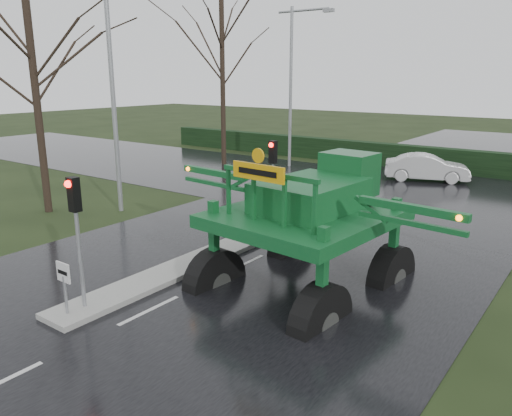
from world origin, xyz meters
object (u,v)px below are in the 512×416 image
Objects in this scene: traffic_signal_near at (76,215)px; street_light_left_far at (295,73)px; keep_left_sign at (64,280)px; street_light_left_near at (116,73)px; traffic_signal_mid at (273,166)px; white_sedan at (426,181)px; crop_sprayer at (219,200)px.

street_light_left_far is at bearing 108.17° from traffic_signal_near.
street_light_left_near is (-6.89, 7.50, 4.93)m from keep_left_sign.
street_light_left_near is 1.00× the size of street_light_left_far.
traffic_signal_mid reaches higher than white_sedan.
traffic_signal_near is at bearing 154.62° from white_sedan.
crop_sprayer is (1.51, -4.88, -0.14)m from traffic_signal_mid.
street_light_left_near is 14.00m from street_light_left_far.
white_sedan is (1.71, 21.62, -2.59)m from traffic_signal_near.
white_sedan is at bearing 85.47° from traffic_signal_near.
traffic_signal_mid is (0.00, 8.99, 1.53)m from keep_left_sign.
street_light_left_far is at bearing 90.00° from street_light_left_near.
street_light_left_far is 2.17× the size of white_sedan.
crop_sprayer is at bearing -21.98° from street_light_left_near.
street_light_left_near is at bearing 134.53° from traffic_signal_near.
street_light_left_far reaches higher than crop_sprayer.
crop_sprayer reaches higher than keep_left_sign.
street_light_left_near is at bearing 128.65° from white_sedan.
white_sedan is at bearing 4.07° from street_light_left_far.
crop_sprayer is at bearing -72.87° from traffic_signal_mid.
street_light_left_far is 1.08× the size of crop_sprayer.
traffic_signal_near is 10.40m from street_light_left_near.
traffic_signal_near and traffic_signal_mid have the same top height.
street_light_left_far reaches higher than traffic_signal_near.
traffic_signal_mid is at bearing 90.00° from keep_left_sign.
street_light_left_far is at bearing 120.98° from crop_sprayer.
traffic_signal_near is at bearing 90.00° from keep_left_sign.
crop_sprayer reaches higher than traffic_signal_near.
traffic_signal_near is 3.92m from crop_sprayer.
traffic_signal_mid is at bearing 112.34° from crop_sprayer.
traffic_signal_near is (0.00, 0.49, 1.53)m from keep_left_sign.
crop_sprayer is (1.51, 3.62, -0.14)m from traffic_signal_near.
street_light_left_far reaches higher than white_sedan.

